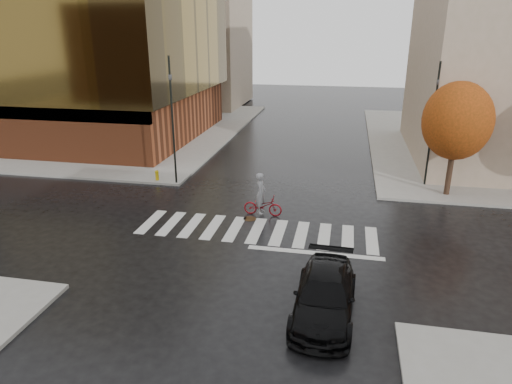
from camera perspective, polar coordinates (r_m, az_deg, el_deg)
ground at (r=21.92m, az=-0.22°, el=-5.38°), size 120.00×120.00×0.00m
sidewalk_nw at (r=48.41m, az=-20.18°, el=7.64°), size 30.00×30.00×0.15m
crosswalk at (r=22.36m, az=0.04°, el=-4.84°), size 12.00×3.00×0.01m
office_glass at (r=45.55m, az=-24.56°, el=16.86°), size 27.00×19.00×16.00m
building_nw_far at (r=59.85m, az=-8.72°, el=20.46°), size 14.00×12.00×20.00m
tree_ne_a at (r=27.92m, az=23.85°, el=8.10°), size 3.80×3.80×6.50m
sedan at (r=16.18m, az=8.59°, el=-12.62°), size 2.21×5.07×1.45m
cyclist at (r=23.88m, az=0.78°, el=-1.14°), size 2.06×0.81×2.32m
traffic_light_nw at (r=28.10m, az=-10.45°, el=9.77°), size 0.24×0.22×7.69m
traffic_light_ne at (r=29.28m, az=21.29°, el=8.77°), size 0.19×0.22×7.41m
fire_hydrant at (r=29.76m, az=-12.28°, el=2.14°), size 0.24×0.24×0.66m
manhole at (r=23.69m, az=-0.78°, el=-3.36°), size 0.88×0.88×0.01m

